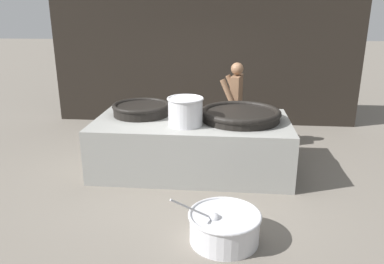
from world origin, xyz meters
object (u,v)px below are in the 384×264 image
(giant_wok_far, at_px, (240,114))
(stock_pot, at_px, (185,111))
(giant_wok_near, at_px, (141,109))
(cook, at_px, (235,103))
(prep_bowl_vegetables, at_px, (224,226))

(giant_wok_far, relative_size, stock_pot, 2.31)
(giant_wok_near, distance_m, giant_wok_far, 1.69)
(cook, bearing_deg, giant_wok_near, 40.02)
(prep_bowl_vegetables, bearing_deg, cook, 87.31)
(prep_bowl_vegetables, bearing_deg, giant_wok_far, 84.24)
(cook, xyz_separation_m, prep_bowl_vegetables, (-0.15, -3.18, -0.70))
(cook, height_order, prep_bowl_vegetables, cook)
(giant_wok_near, relative_size, stock_pot, 1.74)
(giant_wok_near, height_order, cook, cook)
(stock_pot, height_order, prep_bowl_vegetables, stock_pot)
(giant_wok_near, relative_size, cook, 0.59)
(giant_wok_far, relative_size, prep_bowl_vegetables, 1.30)
(giant_wok_near, xyz_separation_m, prep_bowl_vegetables, (1.47, -2.29, -0.78))
(cook, bearing_deg, prep_bowl_vegetables, 98.40)
(stock_pot, distance_m, cook, 1.65)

